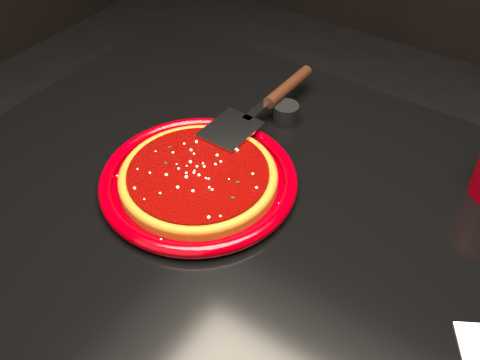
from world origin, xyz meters
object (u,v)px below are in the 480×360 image
(plate, at_px, (199,180))
(ramekin, at_px, (286,113))
(pizza_server, at_px, (263,105))
(table, at_px, (284,350))

(plate, bearing_deg, ramekin, 82.94)
(pizza_server, bearing_deg, table, -43.64)
(table, distance_m, plate, 0.42)
(ramekin, bearing_deg, pizza_server, -138.27)
(table, relative_size, plate, 3.77)
(table, xyz_separation_m, pizza_server, (-0.18, 0.18, 0.42))
(table, height_order, pizza_server, pizza_server)
(pizza_server, bearing_deg, ramekin, 43.49)
(table, bearing_deg, pizza_server, 134.61)
(table, bearing_deg, plate, -173.85)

